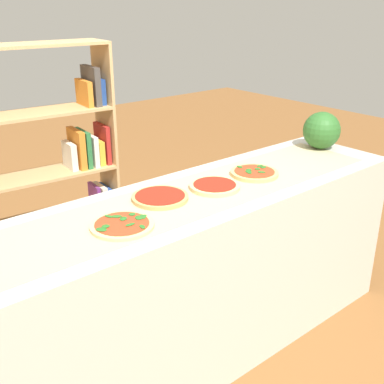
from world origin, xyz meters
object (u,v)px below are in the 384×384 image
object	(u,v)px
pizza_spinach_0	(122,225)
pizza_plain_2	(214,186)
pizza_plain_1	(160,197)
pizza_spinach_3	(254,173)
bookshelf	(66,177)
watermelon	(322,130)

from	to	relation	value
pizza_spinach_0	pizza_plain_2	bearing A→B (deg)	7.36
pizza_plain_1	pizza_spinach_3	size ratio (longest dim) A/B	1.04
pizza_plain_2	bookshelf	distance (m)	1.19
pizza_plain_2	pizza_spinach_3	xyz separation A→B (m)	(0.30, 0.00, 0.00)
pizza_spinach_0	watermelon	size ratio (longest dim) A/B	1.17
pizza_plain_2	bookshelf	bearing A→B (deg)	104.44
pizza_plain_1	pizza_plain_2	bearing A→B (deg)	-11.10
pizza_spinach_0	pizza_plain_2	xyz separation A→B (m)	(0.60, 0.08, 0.00)
watermelon	pizza_plain_2	bearing A→B (deg)	-175.36
watermelon	bookshelf	size ratio (longest dim) A/B	0.15
pizza_plain_1	pizza_spinach_3	bearing A→B (deg)	-5.21
pizza_plain_1	pizza_plain_2	size ratio (longest dim) A/B	1.06
pizza_plain_2	watermelon	world-z (taller)	watermelon
pizza_plain_2	pizza_spinach_3	size ratio (longest dim) A/B	0.99
pizza_spinach_0	bookshelf	world-z (taller)	bookshelf
pizza_plain_1	pizza_plain_2	distance (m)	0.31
pizza_spinach_0	pizza_plain_1	world-z (taller)	same
pizza_spinach_3	bookshelf	bearing A→B (deg)	117.67
pizza_plain_2	pizza_plain_1	bearing A→B (deg)	168.90
pizza_plain_1	watermelon	bearing A→B (deg)	0.97
bookshelf	pizza_plain_1	bearing A→B (deg)	-90.44
pizza_plain_2	bookshelf	size ratio (longest dim) A/B	0.16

